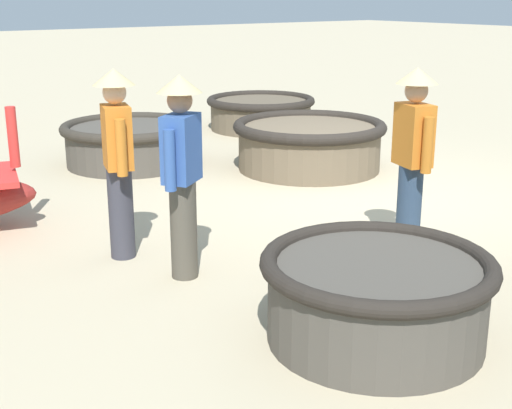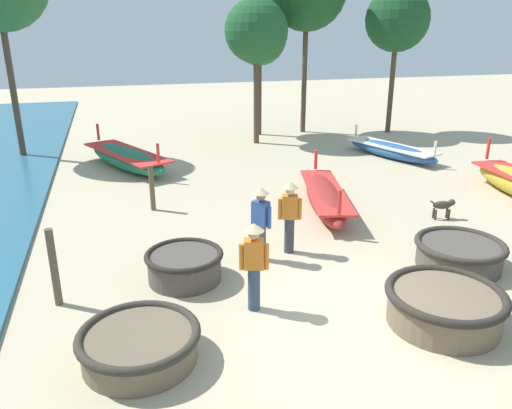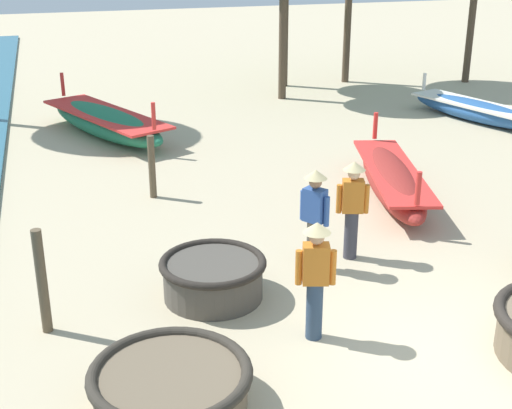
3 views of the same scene
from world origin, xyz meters
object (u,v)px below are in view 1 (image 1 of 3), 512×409
Objects in this scene: coracle_tilted at (309,143)px; fisherman_with_hat at (413,150)px; coracle_center at (130,141)px; fisherman_hauling at (118,152)px; coracle_upturned at (376,295)px; coracle_far_left at (261,111)px; fisherman_standing_right at (182,165)px.

fisherman_with_hat reaches higher than coracle_tilted.
coracle_tilted is (-1.67, -1.79, 0.04)m from coracle_center.
coracle_upturned is at bearing -164.90° from fisherman_hauling.
fisherman_with_hat reaches higher than coracle_upturned.
coracle_center is at bearing 109.51° from coracle_far_left.
coracle_upturned reaches higher than coracle_center.
fisherman_hauling is at bearing 152.14° from coracle_center.
fisherman_hauling reaches higher than coracle_far_left.
fisherman_hauling is (-3.22, 1.70, 0.64)m from coracle_center.
coracle_upturned is 1.91m from fisherman_standing_right.
fisherman_with_hat reaches higher than coracle_center.
coracle_far_left is 6.79m from fisherman_standing_right.
coracle_center is at bearing 47.00° from coracle_tilted.
coracle_upturned is 2.63m from fisherman_hauling.
fisherman_with_hat is 1.00× the size of fisherman_hauling.
coracle_tilted is at bearing -66.09° from fisherman_hauling.
coracle_center is at bearing -27.86° from fisherman_hauling.
fisherman_standing_right is at bearing -164.26° from fisherman_hauling.
fisherman_standing_right is at bearing 124.72° from coracle_tilted.
coracle_tilted reaches higher than coracle_center.
coracle_far_left is 6.42m from fisherman_hauling.
coracle_far_left is at bearing -24.25° from coracle_tilted.
fisherman_with_hat is at bearing -110.25° from fisherman_standing_right.
fisherman_with_hat is (-5.73, 2.60, 0.65)m from coracle_far_left.
coracle_far_left is 1.12× the size of fisherman_standing_right.
fisherman_hauling is at bearing 15.74° from fisherman_standing_right.
coracle_center is at bearing -20.75° from fisherman_standing_right.
coracle_tilted is 3.34m from fisherman_with_hat.
fisherman_hauling is at bearing 132.23° from coracle_far_left.
coracle_upturned is at bearing 125.39° from fisherman_with_hat.
coracle_tilted is 1.22× the size of fisherman_hauling.
coracle_tilted is (4.02, -2.82, 0.03)m from coracle_upturned.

